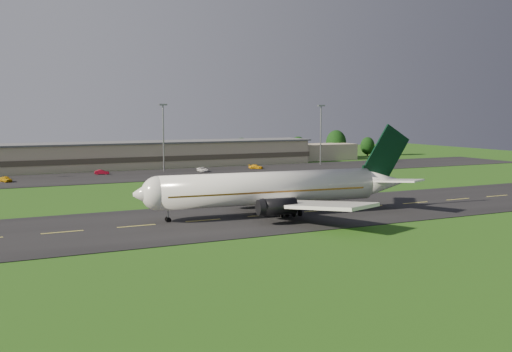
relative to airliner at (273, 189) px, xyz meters
name	(u,v)px	position (x,y,z in m)	size (l,w,h in m)	color
ground	(264,216)	(-1.77, 0.07, -4.66)	(360.00, 360.00, 0.00)	#224C13
taxiway	(264,216)	(-1.77, 0.07, -4.61)	(220.00, 30.00, 0.10)	black
apron	(155,175)	(-1.77, 72.07, -4.61)	(260.00, 30.00, 0.10)	black
airliner	(273,189)	(0.00, 0.00, 0.00)	(51.29, 42.05, 15.57)	white
terminal	(154,155)	(4.63, 96.25, -0.67)	(145.00, 16.00, 8.40)	tan
light_mast_centre	(163,129)	(3.23, 80.07, 8.08)	(2.40, 1.20, 20.35)	gray
light_mast_east	(321,127)	(58.23, 80.07, 8.08)	(2.40, 1.20, 20.35)	gray
tree_line	(207,148)	(26.39, 106.06, 0.36)	(197.75, 9.73, 10.91)	black
service_vehicle_a	(6,179)	(-40.77, 70.96, -3.81)	(1.78, 4.42, 1.50)	#C8950B
service_vehicle_b	(102,172)	(-15.36, 78.95, -3.89)	(1.42, 4.07, 1.34)	maroon
service_vehicle_c	(203,169)	(13.47, 74.07, -3.87)	(2.30, 5.00, 1.39)	white
service_vehicle_d	(256,167)	(31.65, 75.33, -3.90)	(1.85, 4.54, 1.32)	#F1AD0E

